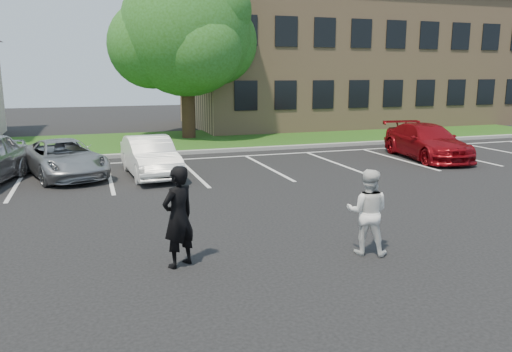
{
  "coord_description": "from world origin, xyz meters",
  "views": [
    {
      "loc": [
        -3.35,
        -8.97,
        3.44
      ],
      "look_at": [
        0.0,
        1.0,
        1.25
      ],
      "focal_mm": 35.0,
      "sensor_mm": 36.0,
      "label": 1
    }
  ],
  "objects_px": {
    "office_building": "(352,61)",
    "car_red_compact": "(427,142)",
    "car_silver_minivan": "(64,158)",
    "car_white_sedan": "(150,157)",
    "man_black_suit": "(178,217)",
    "man_white_shirt": "(367,212)",
    "tree": "(187,34)"
  },
  "relations": [
    {
      "from": "office_building",
      "to": "car_white_sedan",
      "type": "relative_size",
      "value": 5.57
    },
    {
      "from": "tree",
      "to": "man_black_suit",
      "type": "distance_m",
      "value": 18.4
    },
    {
      "from": "man_white_shirt",
      "to": "car_white_sedan",
      "type": "relative_size",
      "value": 0.41
    },
    {
      "from": "tree",
      "to": "car_white_sedan",
      "type": "xyz_separation_m",
      "value": [
        -3.18,
        -9.17,
        -4.69
      ]
    },
    {
      "from": "car_silver_minivan",
      "to": "man_white_shirt",
      "type": "bearing_deg",
      "value": -75.91
    },
    {
      "from": "man_black_suit",
      "to": "car_red_compact",
      "type": "distance_m",
      "value": 14.16
    },
    {
      "from": "car_white_sedan",
      "to": "tree",
      "type": "bearing_deg",
      "value": 66.55
    },
    {
      "from": "man_black_suit",
      "to": "car_silver_minivan",
      "type": "bearing_deg",
      "value": -107.73
    },
    {
      "from": "man_white_shirt",
      "to": "car_red_compact",
      "type": "xyz_separation_m",
      "value": [
        7.99,
        8.74,
        -0.14
      ]
    },
    {
      "from": "office_building",
      "to": "car_red_compact",
      "type": "relative_size",
      "value": 4.69
    },
    {
      "from": "tree",
      "to": "man_white_shirt",
      "type": "height_order",
      "value": "tree"
    },
    {
      "from": "man_white_shirt",
      "to": "car_white_sedan",
      "type": "height_order",
      "value": "man_white_shirt"
    },
    {
      "from": "car_silver_minivan",
      "to": "car_white_sedan",
      "type": "bearing_deg",
      "value": -33.25
    },
    {
      "from": "tree",
      "to": "man_white_shirt",
      "type": "relative_size",
      "value": 5.3
    },
    {
      "from": "man_white_shirt",
      "to": "car_silver_minivan",
      "type": "bearing_deg",
      "value": -26.3
    },
    {
      "from": "car_silver_minivan",
      "to": "tree",
      "type": "bearing_deg",
      "value": 37.71
    },
    {
      "from": "tree",
      "to": "man_white_shirt",
      "type": "xyz_separation_m",
      "value": [
        -0.13,
        -17.99,
        -4.52
      ]
    },
    {
      "from": "tree",
      "to": "man_white_shirt",
      "type": "bearing_deg",
      "value": -90.42
    },
    {
      "from": "car_silver_minivan",
      "to": "car_white_sedan",
      "type": "xyz_separation_m",
      "value": [
        2.75,
        -0.8,
        0.05
      ]
    },
    {
      "from": "car_white_sedan",
      "to": "car_red_compact",
      "type": "distance_m",
      "value": 11.03
    },
    {
      "from": "man_black_suit",
      "to": "man_white_shirt",
      "type": "xyz_separation_m",
      "value": [
        3.53,
        -0.51,
        -0.09
      ]
    },
    {
      "from": "office_building",
      "to": "car_silver_minivan",
      "type": "height_order",
      "value": "office_building"
    },
    {
      "from": "car_red_compact",
      "to": "car_white_sedan",
      "type": "bearing_deg",
      "value": -173.19
    },
    {
      "from": "tree",
      "to": "man_black_suit",
      "type": "height_order",
      "value": "tree"
    },
    {
      "from": "car_silver_minivan",
      "to": "car_white_sedan",
      "type": "distance_m",
      "value": 2.87
    },
    {
      "from": "office_building",
      "to": "car_red_compact",
      "type": "bearing_deg",
      "value": -107.3
    },
    {
      "from": "car_silver_minivan",
      "to": "car_red_compact",
      "type": "xyz_separation_m",
      "value": [
        13.79,
        -0.88,
        0.08
      ]
    },
    {
      "from": "office_building",
      "to": "car_red_compact",
      "type": "xyz_separation_m",
      "value": [
        -4.43,
        -14.21,
        -3.46
      ]
    },
    {
      "from": "office_building",
      "to": "car_red_compact",
      "type": "height_order",
      "value": "office_building"
    },
    {
      "from": "office_building",
      "to": "man_black_suit",
      "type": "bearing_deg",
      "value": -125.4
    },
    {
      "from": "man_black_suit",
      "to": "car_red_compact",
      "type": "height_order",
      "value": "man_black_suit"
    },
    {
      "from": "car_white_sedan",
      "to": "man_black_suit",
      "type": "bearing_deg",
      "value": -97.72
    }
  ]
}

